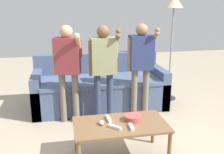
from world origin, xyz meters
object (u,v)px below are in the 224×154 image
floor_lamp (174,10)px  player_center (103,63)px  couch (100,88)px  player_right (141,60)px  coffee_table (120,128)px  game_remote_wand_near (109,119)px  game_remote_wand_far (115,127)px  game_remote_nunchuk (101,122)px  player_left (68,63)px  snack_bowl (133,118)px  game_remote_wand_spare (131,127)px

floor_lamp → player_center: floor_lamp is taller
couch → player_right: player_right is taller
coffee_table → couch: bearing=89.9°
coffee_table → player_right: 1.33m
game_remote_wand_near → game_remote_wand_far: bearing=-82.2°
game_remote_nunchuk → player_left: size_ratio=0.06×
game_remote_nunchuk → game_remote_wand_near: size_ratio=0.53×
coffee_table → snack_bowl: bearing=18.1°
coffee_table → game_remote_nunchuk: 0.22m
coffee_table → game_remote_wand_far: size_ratio=7.78×
couch → player_right: size_ratio=1.52×
floor_lamp → player_center: bearing=-151.1°
floor_lamp → game_remote_wand_spare: (-1.23, -1.84, -1.16)m
player_center → player_right: 0.60m
game_remote_wand_near → player_left: bearing=113.3°
coffee_table → player_center: (-0.03, 0.97, 0.52)m
game_remote_wand_far → game_remote_nunchuk: bearing=136.7°
coffee_table → player_right: bearing=62.6°
player_center → game_remote_wand_near: bearing=-95.7°
player_left → game_remote_wand_spare: size_ratio=9.78×
player_left → game_remote_wand_spare: bearing=-62.9°
coffee_table → game_remote_wand_near: game_remote_wand_near is taller
coffee_table → game_remote_wand_near: 0.17m
floor_lamp → couch: bearing=-176.4°
coffee_table → player_right: player_right is taller
game_remote_wand_near → game_remote_wand_far: (0.03, -0.21, 0.00)m
player_right → player_center: bearing=-168.5°
player_center → game_remote_wand_near: 0.97m
couch → player_left: (-0.53, -0.55, 0.59)m
couch → game_remote_wand_near: bearing=-94.4°
game_remote_wand_near → game_remote_wand_spare: (0.20, -0.25, 0.00)m
floor_lamp → game_remote_wand_spare: floor_lamp is taller
couch → game_remote_wand_far: size_ratio=16.48×
player_center → game_remote_wand_near: size_ratio=8.67×
couch → game_remote_wand_near: 1.52m
couch → coffee_table: (-0.00, -1.63, 0.07)m
player_right → couch: bearing=136.0°
floor_lamp → player_left: bearing=-161.0°
snack_bowl → game_remote_wand_spare: (-0.07, -0.18, -0.01)m
player_center → game_remote_nunchuk: bearing=-100.8°
floor_lamp → game_remote_wand_spare: 2.50m
coffee_table → game_remote_nunchuk: size_ratio=11.78×
couch → player_center: size_ratio=1.53×
game_remote_nunchuk → player_center: size_ratio=0.06×
couch → game_remote_wand_near: couch is taller
game_remote_wand_far → player_right: bearing=61.4°
floor_lamp → game_remote_wand_near: floor_lamp is taller
game_remote_wand_near → coffee_table: bearing=-45.6°
coffee_table → player_left: 1.31m
player_left → player_right: bearing=0.6°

